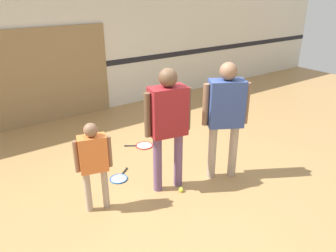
{
  "coord_description": "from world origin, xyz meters",
  "views": [
    {
      "loc": [
        -2.26,
        -3.1,
        2.6
      ],
      "look_at": [
        -0.01,
        0.07,
        0.93
      ],
      "focal_mm": 35.0,
      "sensor_mm": 36.0,
      "label": 1
    }
  ],
  "objects_px": {
    "person_instructor": "(168,118)",
    "tennis_ball_near_instructor": "(181,190)",
    "tennis_ball_by_spare_racket": "(157,142)",
    "racket_second_spare": "(119,178)",
    "person_student_left": "(93,158)",
    "racket_spare_on_floor": "(143,146)",
    "person_student_right": "(226,109)"
  },
  "relations": [
    {
      "from": "person_instructor",
      "to": "tennis_ball_near_instructor",
      "type": "xyz_separation_m",
      "value": [
        0.08,
        -0.2,
        -1.01
      ]
    },
    {
      "from": "person_student_left",
      "to": "racket_spare_on_floor",
      "type": "distance_m",
      "value": 1.94
    },
    {
      "from": "person_student_left",
      "to": "racket_spare_on_floor",
      "type": "relative_size",
      "value": 2.29
    },
    {
      "from": "tennis_ball_by_spare_racket",
      "to": "person_instructor",
      "type": "bearing_deg",
      "value": -116.98
    },
    {
      "from": "person_instructor",
      "to": "person_student_left",
      "type": "xyz_separation_m",
      "value": [
        -1.0,
        0.12,
        -0.32
      ]
    },
    {
      "from": "racket_spare_on_floor",
      "to": "tennis_ball_by_spare_racket",
      "type": "height_order",
      "value": "tennis_ball_by_spare_racket"
    },
    {
      "from": "racket_second_spare",
      "to": "person_student_left",
      "type": "bearing_deg",
      "value": -177.87
    },
    {
      "from": "racket_spare_on_floor",
      "to": "tennis_ball_by_spare_racket",
      "type": "distance_m",
      "value": 0.25
    },
    {
      "from": "person_instructor",
      "to": "tennis_ball_near_instructor",
      "type": "bearing_deg",
      "value": -58.38
    },
    {
      "from": "person_student_right",
      "to": "tennis_ball_by_spare_racket",
      "type": "height_order",
      "value": "person_student_right"
    },
    {
      "from": "person_student_left",
      "to": "tennis_ball_near_instructor",
      "type": "xyz_separation_m",
      "value": [
        1.08,
        -0.32,
        -0.69
      ]
    },
    {
      "from": "person_student_left",
      "to": "racket_second_spare",
      "type": "height_order",
      "value": "person_student_left"
    },
    {
      "from": "person_instructor",
      "to": "tennis_ball_by_spare_racket",
      "type": "bearing_deg",
      "value": 74.16
    },
    {
      "from": "racket_spare_on_floor",
      "to": "racket_second_spare",
      "type": "bearing_deg",
      "value": 72.57
    },
    {
      "from": "racket_second_spare",
      "to": "tennis_ball_near_instructor",
      "type": "xyz_separation_m",
      "value": [
        0.54,
        -0.79,
        0.02
      ]
    },
    {
      "from": "person_student_left",
      "to": "person_instructor",
      "type": "bearing_deg",
      "value": 8.93
    },
    {
      "from": "person_instructor",
      "to": "tennis_ball_by_spare_racket",
      "type": "height_order",
      "value": "person_instructor"
    },
    {
      "from": "person_instructor",
      "to": "person_student_right",
      "type": "height_order",
      "value": "person_student_right"
    },
    {
      "from": "racket_second_spare",
      "to": "tennis_ball_near_instructor",
      "type": "distance_m",
      "value": 0.96
    },
    {
      "from": "person_student_right",
      "to": "tennis_ball_near_instructor",
      "type": "height_order",
      "value": "person_student_right"
    },
    {
      "from": "person_instructor",
      "to": "racket_spare_on_floor",
      "type": "distance_m",
      "value": 1.69
    },
    {
      "from": "person_instructor",
      "to": "tennis_ball_near_instructor",
      "type": "distance_m",
      "value": 1.04
    },
    {
      "from": "racket_spare_on_floor",
      "to": "tennis_ball_near_instructor",
      "type": "distance_m",
      "value": 1.52
    },
    {
      "from": "person_student_left",
      "to": "person_student_right",
      "type": "distance_m",
      "value": 1.87
    },
    {
      "from": "person_instructor",
      "to": "tennis_ball_by_spare_racket",
      "type": "distance_m",
      "value": 1.71
    },
    {
      "from": "person_student_right",
      "to": "person_instructor",
      "type": "bearing_deg",
      "value": 13.7
    },
    {
      "from": "person_instructor",
      "to": "person_student_right",
      "type": "relative_size",
      "value": 0.99
    },
    {
      "from": "person_instructor",
      "to": "tennis_ball_near_instructor",
      "type": "relative_size",
      "value": 25.61
    },
    {
      "from": "tennis_ball_near_instructor",
      "to": "tennis_ball_by_spare_racket",
      "type": "xyz_separation_m",
      "value": [
        0.55,
        1.43,
        0.0
      ]
    },
    {
      "from": "person_student_left",
      "to": "racket_spare_on_floor",
      "type": "bearing_deg",
      "value": 55.88
    },
    {
      "from": "person_instructor",
      "to": "person_student_left",
      "type": "height_order",
      "value": "person_instructor"
    },
    {
      "from": "person_instructor",
      "to": "racket_second_spare",
      "type": "distance_m",
      "value": 1.28
    }
  ]
}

